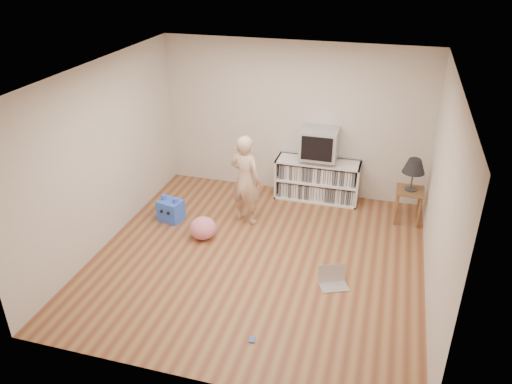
{
  "coord_description": "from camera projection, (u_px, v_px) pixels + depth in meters",
  "views": [
    {
      "loc": [
        1.56,
        -5.59,
        4.02
      ],
      "look_at": [
        -0.14,
        0.4,
        0.83
      ],
      "focal_mm": 35.0,
      "sensor_mm": 36.0,
      "label": 1
    }
  ],
  "objects": [
    {
      "name": "plush_pink",
      "position": [
        203.0,
        228.0,
        7.4
      ],
      "size": [
        0.43,
        0.43,
        0.34
      ],
      "primitive_type": "ellipsoid",
      "rotation": [
        0.0,
        0.0,
        0.08
      ],
      "color": "pink",
      "rests_on": "ground"
    },
    {
      "name": "person",
      "position": [
        246.0,
        180.0,
        7.61
      ],
      "size": [
        0.61,
        0.49,
        1.44
      ],
      "primitive_type": "imported",
      "rotation": [
        0.0,
        0.0,
        2.82
      ],
      "color": "#D0AD8E",
      "rests_on": "ground"
    },
    {
      "name": "media_unit",
      "position": [
        317.0,
        180.0,
        8.47
      ],
      "size": [
        1.4,
        0.45,
        0.7
      ],
      "color": "white",
      "rests_on": "ground"
    },
    {
      "name": "table_lamp",
      "position": [
        414.0,
        167.0,
        7.5
      ],
      "size": [
        0.34,
        0.34,
        0.52
      ],
      "color": "#333333",
      "rests_on": "side_table"
    },
    {
      "name": "crt_tv",
      "position": [
        319.0,
        143.0,
        8.14
      ],
      "size": [
        0.6,
        0.53,
        0.5
      ],
      "color": "#9C9CA1",
      "rests_on": "dvd_deck"
    },
    {
      "name": "side_table",
      "position": [
        409.0,
        198.0,
        7.74
      ],
      "size": [
        0.42,
        0.42,
        0.55
      ],
      "color": "brown",
      "rests_on": "ground"
    },
    {
      "name": "plush_blue",
      "position": [
        171.0,
        210.0,
        7.88
      ],
      "size": [
        0.41,
        0.36,
        0.42
      ],
      "rotation": [
        0.0,
        0.0,
        -0.22
      ],
      "color": "blue",
      "rests_on": "ground"
    },
    {
      "name": "ground",
      "position": [
        258.0,
        258.0,
        7.0
      ],
      "size": [
        4.5,
        4.5,
        0.0
      ],
      "primitive_type": "plane",
      "color": "brown",
      "rests_on": "ground"
    },
    {
      "name": "laptop",
      "position": [
        333.0,
        280.0,
        6.45
      ],
      "size": [
        0.44,
        0.4,
        0.24
      ],
      "rotation": [
        0.0,
        0.0,
        0.41
      ],
      "color": "silver",
      "rests_on": "ground"
    },
    {
      "name": "dvd_deck",
      "position": [
        318.0,
        159.0,
        8.28
      ],
      "size": [
        0.45,
        0.35,
        0.07
      ],
      "primitive_type": "cube",
      "color": "gray",
      "rests_on": "media_unit"
    },
    {
      "name": "ceiling",
      "position": [
        258.0,
        74.0,
        5.81
      ],
      "size": [
        4.5,
        4.5,
        0.01
      ],
      "primitive_type": "cube",
      "color": "white",
      "rests_on": "walls"
    },
    {
      "name": "playing_cards",
      "position": [
        252.0,
        340.0,
        5.57
      ],
      "size": [
        0.08,
        0.1,
        0.02
      ],
      "primitive_type": "cube",
      "rotation": [
        0.0,
        0.0,
        0.16
      ],
      "color": "#4566B9",
      "rests_on": "ground"
    },
    {
      "name": "walls",
      "position": [
        258.0,
        175.0,
        6.41
      ],
      "size": [
        4.52,
        4.52,
        2.6
      ],
      "color": "beige",
      "rests_on": "ground"
    }
  ]
}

